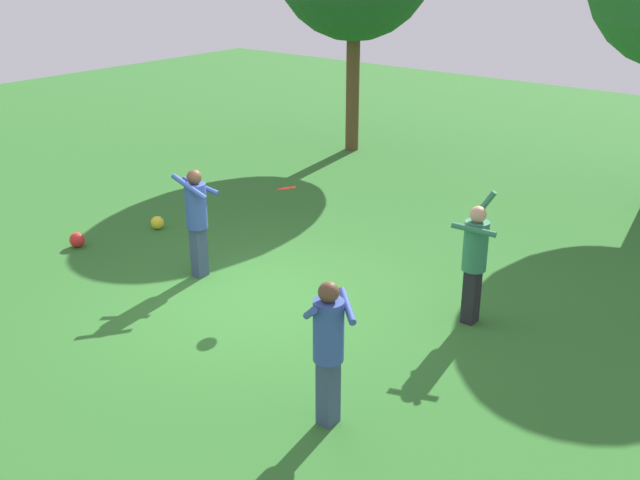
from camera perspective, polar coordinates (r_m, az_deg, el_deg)
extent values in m
plane|color=#2D6B28|center=(11.45, -4.64, -4.50)|extent=(40.00, 40.00, 0.00)
cube|color=black|center=(10.80, 11.42, -4.18)|extent=(0.19, 0.22, 0.82)
cylinder|color=#2D7551|center=(10.49, 11.73, -0.44)|extent=(0.34, 0.34, 0.71)
sphere|color=tan|center=(10.33, 11.93, 1.91)|extent=(0.23, 0.23, 0.23)
cylinder|color=#2D7551|center=(10.20, 11.61, 0.76)|extent=(0.61, 0.23, 0.13)
cylinder|color=#2D7551|center=(10.51, 12.18, 2.35)|extent=(0.39, 0.17, 0.56)
cube|color=#38476B|center=(12.18, -9.18, -0.88)|extent=(0.19, 0.22, 0.83)
cylinder|color=#334C9E|center=(11.91, -9.40, 2.58)|extent=(0.34, 0.34, 0.72)
sphere|color=brown|center=(11.76, -9.54, 4.73)|extent=(0.24, 0.24, 0.24)
cylinder|color=#334C9E|center=(12.00, -9.09, 4.09)|extent=(0.59, 0.31, 0.27)
cylinder|color=#334C9E|center=(11.62, -9.92, 3.99)|extent=(0.55, 0.29, 0.39)
cube|color=#38476B|center=(8.50, 0.63, -11.42)|extent=(0.19, 0.22, 0.82)
cylinder|color=#334C9E|center=(8.11, 0.65, -6.90)|extent=(0.34, 0.34, 0.71)
sphere|color=brown|center=(7.90, 0.67, -3.98)|extent=(0.23, 0.23, 0.23)
cylinder|color=#334C9E|center=(7.97, -0.76, -5.58)|extent=(0.46, 0.43, 0.39)
cylinder|color=#334C9E|center=(8.01, 2.07, -5.02)|extent=(0.51, 0.47, 0.17)
cylinder|color=red|center=(11.24, -2.57, 3.94)|extent=(0.35, 0.36, 0.12)
sphere|color=red|center=(13.93, -17.97, 0.01)|extent=(0.27, 0.27, 0.27)
sphere|color=yellow|center=(14.42, -12.25, 1.30)|extent=(0.25, 0.25, 0.25)
cylinder|color=brown|center=(19.23, 2.51, 11.95)|extent=(0.34, 0.34, 3.51)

